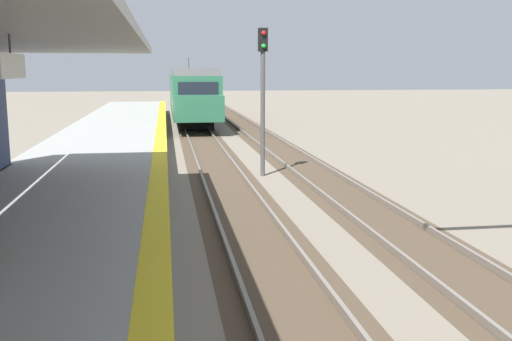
# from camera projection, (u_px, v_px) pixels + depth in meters

# --- Properties ---
(station_platform) EXTENTS (5.00, 80.00, 0.91)m
(station_platform) POSITION_uv_depth(u_px,v_px,m) (72.00, 198.00, 15.46)
(station_platform) COLOR #999993
(station_platform) RESTS_ON ground
(track_pair_nearest_platform) EXTENTS (2.34, 120.00, 0.16)m
(track_pair_nearest_platform) POSITION_uv_depth(u_px,v_px,m) (224.00, 181.00, 20.08)
(track_pair_nearest_platform) COLOR #4C3D2D
(track_pair_nearest_platform) RESTS_ON ground
(track_pair_middle) EXTENTS (2.34, 120.00, 0.16)m
(track_pair_middle) POSITION_uv_depth(u_px,v_px,m) (322.00, 178.00, 20.59)
(track_pair_middle) COLOR #4C3D2D
(track_pair_middle) RESTS_ON ground
(approaching_train) EXTENTS (2.93, 19.60, 4.76)m
(approaching_train) POSITION_uv_depth(u_px,v_px,m) (192.00, 92.00, 42.90)
(approaching_train) COLOR #286647
(approaching_train) RESTS_ON ground
(rail_signal_post) EXTENTS (0.32, 0.34, 5.20)m
(rail_signal_post) POSITION_uv_depth(u_px,v_px,m) (263.00, 86.00, 20.78)
(rail_signal_post) COLOR #4C4C4C
(rail_signal_post) RESTS_ON ground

